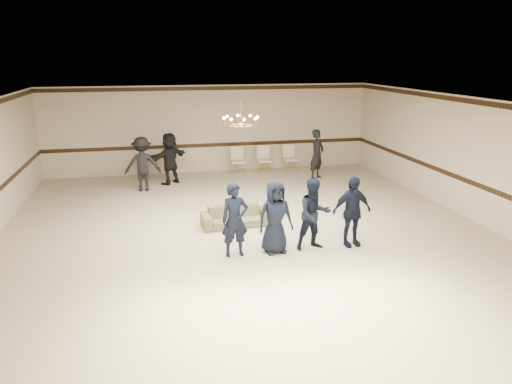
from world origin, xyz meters
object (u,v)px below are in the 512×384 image
boy_c (314,214)px  adult_right (317,154)px  banquet_chair_mid (265,160)px  banquet_chair_left (238,161)px  banquet_chair_right (291,159)px  console_table (154,167)px  adult_mid (170,158)px  boy_a (235,220)px  boy_b (275,217)px  boy_d (352,212)px  adult_left (142,164)px  settee (236,216)px  chandelier (241,112)px

boy_c → adult_right: adult_right is taller
banquet_chair_mid → banquet_chair_left: bearing=-178.5°
banquet_chair_right → console_table: (-5.00, 0.20, -0.10)m
adult_mid → banquet_chair_left: adult_mid is taller
banquet_chair_left → banquet_chair_mid: bearing=3.8°
banquet_chair_right → console_table: size_ratio=1.06×
boy_a → boy_b: 0.90m
boy_b → boy_d: 1.80m
banquet_chair_mid → adult_left: bearing=-159.9°
adult_right → banquet_chair_right: size_ratio=1.76×
boy_d → console_table: 8.66m
boy_b → banquet_chair_mid: (1.52, 7.31, -0.32)m
boy_a → banquet_chair_right: boy_a is taller
adult_mid → banquet_chair_left: size_ratio=1.76×
boy_c → adult_right: (2.24, 6.14, 0.06)m
console_table → adult_mid: bearing=-62.9°
adult_mid → banquet_chair_right: bearing=151.6°
settee → banquet_chair_right: banquet_chair_right is taller
boy_b → adult_right: bearing=55.9°
banquet_chair_mid → chandelier: bearing=-108.1°
boy_b → adult_right: adult_right is taller
adult_left → console_table: (0.38, 1.67, -0.48)m
adult_right → boy_c: bearing=-149.1°
settee → banquet_chair_mid: size_ratio=1.78×
banquet_chair_right → console_table: bearing=-177.9°
boy_b → boy_d: size_ratio=1.00×
boy_a → settee: bearing=75.3°
boy_b → adult_left: (-2.86, 5.84, 0.06)m
banquet_chair_mid → banquet_chair_right: bearing=1.5°
boy_a → console_table: 7.69m
chandelier → boy_d: size_ratio=0.58×
boy_c → adult_mid: 7.14m
boy_c → banquet_chair_right: bearing=73.3°
boy_b → boy_c: (0.90, 0.00, 0.00)m
adult_mid → banquet_chair_mid: adult_mid is taller
boy_a → console_table: (-1.58, 7.51, -0.42)m
boy_b → banquet_chair_mid: 7.48m
boy_b → banquet_chair_left: size_ratio=1.64×
boy_d → adult_right: bearing=71.9°
boy_d → adult_mid: 7.55m
adult_left → adult_mid: size_ratio=1.00×
adult_mid → console_table: bearing=-100.1°
adult_mid → console_table: 1.20m
boy_d → banquet_chair_left: boy_d is taller
boy_d → banquet_chair_mid: 7.33m
banquet_chair_right → boy_c: bearing=-98.0°
boy_d → banquet_chair_mid: (-0.28, 7.31, -0.32)m
adult_right → chandelier: bearing=-169.7°
chandelier → adult_left: (-2.51, 3.77, -2.00)m
boy_c → banquet_chair_left: 7.33m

